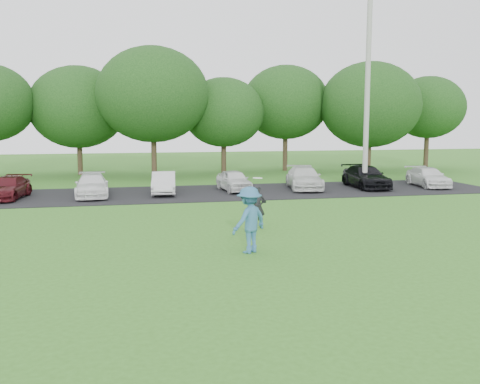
# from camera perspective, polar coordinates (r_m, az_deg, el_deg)

# --- Properties ---
(ground) EXTENTS (100.00, 100.00, 0.00)m
(ground) POSITION_cam_1_polar(r_m,az_deg,el_deg) (15.53, 2.73, -6.44)
(ground) COLOR #366D1F
(ground) RESTS_ON ground
(parking_lot) EXTENTS (32.00, 6.50, 0.03)m
(parking_lot) POSITION_cam_1_polar(r_m,az_deg,el_deg) (28.08, -4.08, -0.09)
(parking_lot) COLOR black
(parking_lot) RESTS_ON ground
(utility_pole) EXTENTS (0.28, 0.28, 10.96)m
(utility_pole) POSITION_cam_1_polar(r_m,az_deg,el_deg) (30.12, 13.43, 10.66)
(utility_pole) COLOR #A9A8A3
(utility_pole) RESTS_ON ground
(frisbee_player) EXTENTS (1.42, 1.28, 2.18)m
(frisbee_player) POSITION_cam_1_polar(r_m,az_deg,el_deg) (15.29, 1.00, -2.98)
(frisbee_player) COLOR teal
(frisbee_player) RESTS_ON ground
(camera_bystander) EXTENTS (0.56, 0.42, 1.51)m
(camera_bystander) POSITION_cam_1_polar(r_m,az_deg,el_deg) (18.82, 1.89, -1.61)
(camera_bystander) COLOR black
(camera_bystander) RESTS_ON ground
(parked_cars) EXTENTS (28.23, 4.81, 1.22)m
(parked_cars) POSITION_cam_1_polar(r_m,az_deg,el_deg) (28.14, -3.37, 1.14)
(parked_cars) COLOR #A8AAAF
(parked_cars) RESTS_ON parking_lot
(tree_row) EXTENTS (42.39, 9.85, 8.64)m
(tree_row) POSITION_cam_1_polar(r_m,az_deg,el_deg) (37.73, -3.96, 9.33)
(tree_row) COLOR #38281C
(tree_row) RESTS_ON ground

